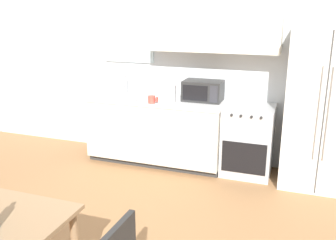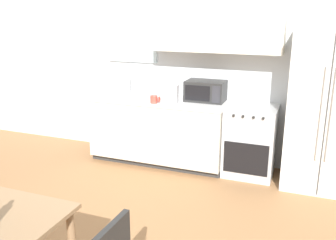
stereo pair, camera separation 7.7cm
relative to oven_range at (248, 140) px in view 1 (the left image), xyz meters
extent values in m
cube|color=silver|center=(-0.96, 0.33, 0.90)|extent=(12.00, 0.06, 2.70)
cube|color=silver|center=(-1.78, 0.29, 1.27)|extent=(0.75, 0.04, 0.76)
cube|color=beige|center=(-0.52, 0.14, 1.44)|extent=(1.65, 0.32, 0.70)
cube|color=#333333|center=(-1.24, 0.00, -0.41)|extent=(1.85, 0.60, 0.08)
cube|color=beige|center=(-1.24, -0.03, 0.03)|extent=(1.85, 0.66, 0.79)
cube|color=beige|center=(-1.86, -0.37, 0.03)|extent=(0.60, 0.01, 0.77)
cube|color=beige|center=(-1.24, -0.37, 0.03)|extent=(0.60, 0.01, 0.77)
cube|color=beige|center=(-0.63, -0.37, 0.03)|extent=(0.60, 0.01, 0.77)
cube|color=silver|center=(-1.24, -0.03, 0.44)|extent=(1.87, 0.68, 0.03)
cube|color=#B7BABC|center=(0.00, 0.00, 0.00)|extent=(0.62, 0.59, 0.90)
cube|color=black|center=(0.00, -0.30, -0.13)|extent=(0.54, 0.01, 0.39)
cylinder|color=#262626|center=(-0.17, -0.30, 0.40)|extent=(0.03, 0.02, 0.03)
cylinder|color=#262626|center=(-0.06, -0.30, 0.40)|extent=(0.03, 0.02, 0.03)
cylinder|color=#262626|center=(0.06, -0.30, 0.40)|extent=(0.03, 0.02, 0.03)
cylinder|color=#262626|center=(0.17, -0.30, 0.40)|extent=(0.03, 0.02, 0.03)
cube|color=silver|center=(0.84, -0.04, 0.50)|extent=(0.83, 0.68, 1.89)
cube|color=#3F3F3F|center=(0.84, -0.38, 0.50)|extent=(0.01, 0.01, 1.83)
cylinder|color=silver|center=(0.79, -0.41, 0.53)|extent=(0.02, 0.02, 1.04)
cylinder|color=silver|center=(0.89, -0.41, 0.53)|extent=(0.02, 0.02, 1.04)
cube|color=#B7BABC|center=(-1.78, -0.03, 0.46)|extent=(0.66, 0.46, 0.02)
cylinder|color=silver|center=(-1.78, 0.16, 0.60)|extent=(0.02, 0.02, 0.26)
cylinder|color=silver|center=(-1.78, 0.09, 0.72)|extent=(0.02, 0.14, 0.02)
cube|color=#282828|center=(-0.63, 0.10, 0.58)|extent=(0.51, 0.34, 0.27)
cube|color=black|center=(-0.69, -0.08, 0.58)|extent=(0.33, 0.01, 0.19)
cube|color=#2D2D33|center=(-0.45, -0.08, 0.58)|extent=(0.10, 0.01, 0.21)
cylinder|color=#BF4C3F|center=(-1.22, -0.27, 0.50)|extent=(0.09, 0.09, 0.10)
torus|color=#BF4C3F|center=(-1.15, -0.27, 0.51)|extent=(0.02, 0.08, 0.08)
cube|color=white|center=(-1.02, -0.18, 0.57)|extent=(0.21, 0.19, 0.24)
sphere|color=white|center=(-1.02, -0.18, 0.71)|extent=(0.12, 0.12, 0.10)
camera|label=1|loc=(0.56, -4.61, 1.60)|focal=40.00mm
camera|label=2|loc=(0.63, -4.59, 1.60)|focal=40.00mm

